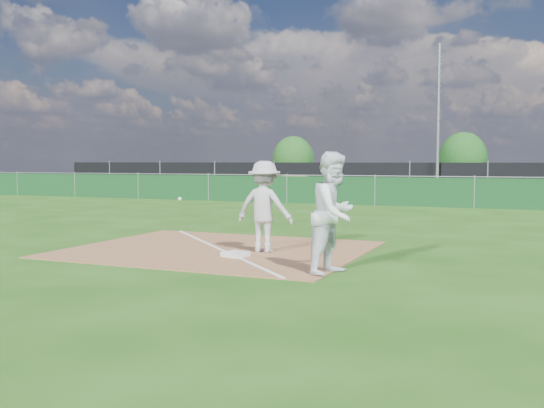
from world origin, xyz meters
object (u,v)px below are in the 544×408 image
Objects in this scene: runner at (334,213)px; tree_mid at (463,159)px; first_base at (235,254)px; play_at_first at (264,207)px; car_right at (519,183)px; light_pole at (438,121)px; car_left at (345,180)px; car_mid at (401,179)px; tree_left at (293,160)px.

tree_mid reaches higher than runner.
play_at_first is at bearing 69.57° from first_base.
car_right is at bearing 80.38° from first_base.
tree_mid is at bearing 88.78° from play_at_first.
light_pole reaches higher than car_left.
first_base is at bearing 167.06° from car_left.
car_mid is (-2.53, 27.14, -0.19)m from play_at_first.
tree_mid is (12.24, 0.66, 0.06)m from tree_left.
light_pole is at bearing -153.57° from car_left.
car_mid is 1.19× the size of tree_left.
light_pole is 22.83m from first_base.
car_left is at bearing -142.31° from tree_mid.
car_left is (-8.16, 28.66, -0.33)m from runner.
tree_mid is (-3.71, 5.43, 1.38)m from car_right.
car_left is at bearing 30.26° from runner.
first_base is 27.99m from car_mid.
play_at_first is at bearing 64.58° from runner.
tree_left is (-11.55, 31.64, 1.00)m from play_at_first.
runner is at bearing -39.79° from play_at_first.
first_base is 0.09× the size of car_mid.
car_mid is at bearing -112.75° from car_left.
car_mid is at bearing -121.98° from tree_mid.
first_base is 0.11× the size of tree_left.
car_left is 1.01× the size of tree_mid.
light_pole is 3.16× the size of play_at_first.
tree_left is at bearing 93.73° from car_right.
tree_left is at bearing 140.37° from light_pole.
car_left is 10.57m from car_right.
runner is at bearing -164.47° from car_right.
runner is at bearing 170.97° from car_left.
car_mid is at bearing 108.17° from car_right.
car_right is at bearing 9.53° from runner.
play_at_first is 27.70m from car_left.
runner is 35.95m from tree_left.
tree_mid is at bearing 54.75° from car_right.
car_right is at bearing -115.62° from car_left.
play_at_first is (-0.43, -21.72, -3.06)m from light_pole.
play_at_first is 32.32m from tree_mid.
tree_mid is at bearing 88.32° from first_base.
tree_mid reaches higher than tree_left.
car_right is 16.70m from tree_left.
tree_left reaches higher than car_mid.
car_left reaches higher than car_right.
runner reaches higher than play_at_first.
light_pole is at bearing -39.63° from tree_left.
runner is at bearing 166.17° from car_mid.
light_pole reaches higher than first_base.
runner is at bearing -87.81° from tree_mid.
first_base is at bearing -70.83° from tree_left.
tree_left reaches higher than runner.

